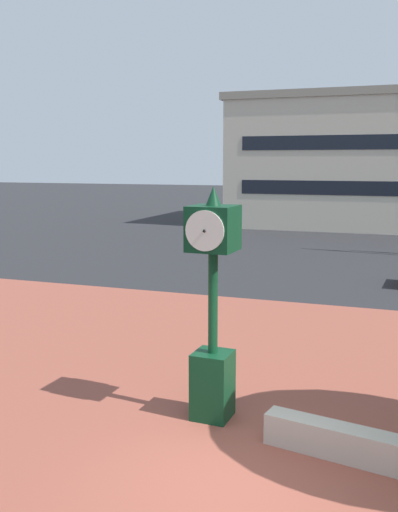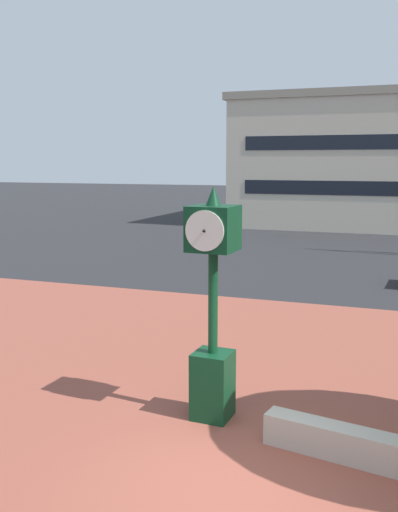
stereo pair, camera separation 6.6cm
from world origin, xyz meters
name	(u,v)px [view 2 (the right image)]	position (x,y,z in m)	size (l,w,h in m)	color
ground_plane	(243,481)	(0.00, 0.00, 0.00)	(200.00, 200.00, 0.00)	#262628
plaza_brick_paving	(289,393)	(0.00, 3.32, 0.00)	(44.00, 14.64, 0.01)	brown
planter_wall	(368,449)	(1.62, 1.04, 0.25)	(3.20, 0.40, 0.50)	#ADA393
street_clock	(213,307)	(-1.06, 1.80, 1.99)	(0.79, 0.88, 4.04)	#0C381E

